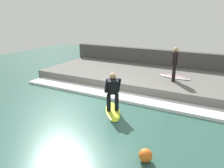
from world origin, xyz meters
TOP-DOWN VIEW (x-y plane):
  - ground_plane at (0.00, 0.00)m, footprint 28.00×28.00m
  - concrete_ledge at (3.90, 0.00)m, footprint 4.40×10.45m
  - back_wall at (6.35, 0.00)m, footprint 0.50×10.98m
  - wave_foam_crest at (1.22, 0.00)m, footprint 0.97×9.93m
  - surfboard_riding at (-0.25, -0.64)m, footprint 1.77×1.42m
  - surfer_riding at (-0.25, -0.64)m, footprint 0.57×0.57m
  - surfer_waiting_near at (3.31, -2.08)m, footprint 0.54×0.29m
  - surfboard_waiting_near at (3.94, -2.00)m, footprint 0.91×1.73m
  - marker_buoy at (-2.45, -2.75)m, footprint 0.35×0.35m

SIDE VIEW (x-z plane):
  - ground_plane at x=0.00m, z-range 0.00..0.00m
  - surfboard_riding at x=-0.25m, z-range 0.00..0.06m
  - wave_foam_crest at x=1.22m, z-range 0.00..0.13m
  - marker_buoy at x=-2.45m, z-range 0.00..0.35m
  - concrete_ledge at x=3.90m, z-range 0.00..0.49m
  - surfboard_waiting_near at x=3.94m, z-range 0.49..0.56m
  - back_wall at x=6.35m, z-range 0.00..1.46m
  - surfer_riding at x=-0.25m, z-range 0.14..1.64m
  - surfer_waiting_near at x=3.31m, z-range 0.59..2.21m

